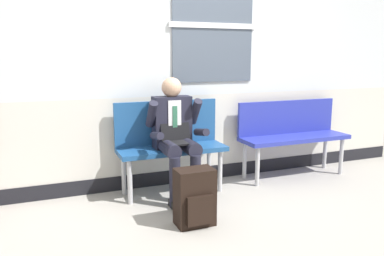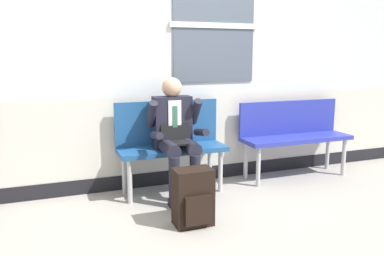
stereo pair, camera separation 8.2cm
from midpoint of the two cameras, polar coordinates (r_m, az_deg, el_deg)
ground_plane at (r=4.04m, az=3.72°, el=-10.91°), size 18.00×18.00×0.00m
station_wall at (r=4.46m, az=-0.07°, el=8.71°), size 6.19×0.17×2.67m
bench_with_person at (r=4.20m, az=-2.70°, el=-1.71°), size 1.17×0.42×1.00m
bench_empty at (r=4.92m, az=15.28°, el=-0.48°), size 1.38×0.42×0.93m
person_seated at (r=3.99m, az=-1.81°, el=-0.92°), size 0.57×0.70×1.26m
backpack at (r=3.44m, az=0.89°, el=-10.34°), size 0.34×0.25×0.51m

